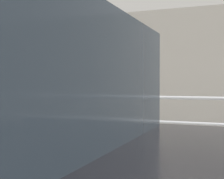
% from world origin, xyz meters
% --- Properties ---
extents(parking_meter, '(0.17, 0.18, 1.42)m').
position_xyz_m(parking_meter, '(-0.07, 0.34, 1.19)').
color(parking_meter, slate).
rests_on(parking_meter, sidewalk_curb).
extents(pedestrian_at_meter, '(0.69, 0.55, 1.76)m').
position_xyz_m(pedestrian_at_meter, '(-0.77, 0.41, 1.17)').
color(pedestrian_at_meter, black).
rests_on(pedestrian_at_meter, sidewalk_curb).
extents(background_railing, '(24.06, 0.06, 1.02)m').
position_xyz_m(background_railing, '(0.00, 3.14, 0.89)').
color(background_railing, gray).
rests_on(background_railing, sidewalk_curb).
extents(backdrop_wall, '(32.00, 0.50, 3.44)m').
position_xyz_m(backdrop_wall, '(0.00, 6.26, 1.72)').
color(backdrop_wall, gray).
rests_on(backdrop_wall, ground).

